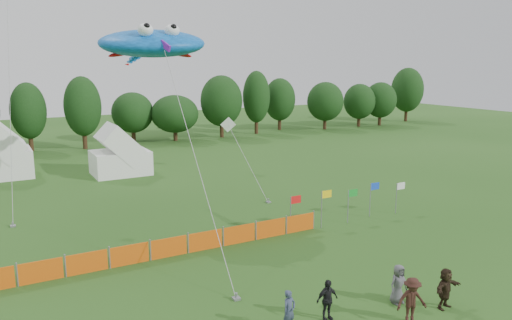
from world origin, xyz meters
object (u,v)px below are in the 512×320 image
tent_right (120,155)px  barrier_fence (169,247)px  spectator_e (398,284)px  spectator_a (289,311)px  spectator_c (412,301)px  stingray_kite (150,44)px  spectator_f (445,288)px  spectator_d (327,300)px  tent_left (3,154)px

tent_right → barrier_fence: size_ratio=0.27×
tent_right → spectator_e: tent_right is taller
spectator_a → spectator_c: bearing=-36.4°
stingray_kite → barrier_fence: bearing=-103.7°
spectator_e → stingray_kite: bearing=107.1°
tent_right → spectator_a: (-1.19, -29.00, -0.93)m
spectator_c → spectator_e: (0.73, 1.43, -0.09)m
tent_right → spectator_a: 29.03m
spectator_f → stingray_kite: bearing=99.4°
tent_right → stingray_kite: bearing=-93.9°
spectator_c → stingray_kite: size_ratio=0.08×
barrier_fence → stingray_kite: stingray_kite is taller
spectator_f → spectator_c: bearing=176.0°
spectator_d → spectator_e: spectator_e is taller
tent_left → tent_right: 9.73m
tent_right → spectator_f: (5.20, -30.60, -0.87)m
spectator_e → tent_left: bearing=112.4°
spectator_a → spectator_e: 5.06m
barrier_fence → spectator_a: 9.02m
spectator_f → barrier_fence: bearing=117.7°
tent_right → spectator_c: 30.95m
barrier_fence → spectator_d: size_ratio=11.00×
tent_left → spectator_a: (7.75, -32.83, -1.17)m
spectator_f → stingray_kite: (-6.05, 17.99, 9.94)m
spectator_a → spectator_e: bearing=-18.0°
spectator_d → spectator_e: size_ratio=0.99×
tent_right → spectator_c: tent_right is taller
tent_right → stingray_kite: stingray_kite is taller
tent_left → spectator_d: bearing=-74.0°
spectator_c → stingray_kite: 21.07m
spectator_f → stingray_kite: stingray_kite is taller
stingray_kite → spectator_a: bearing=-91.2°
tent_left → spectator_d: (9.44, -32.88, -1.14)m
spectator_c → tent_left: bearing=128.4°
stingray_kite → spectator_c: bearing=-77.6°
tent_right → spectator_c: (3.13, -30.78, -0.80)m
barrier_fence → tent_right: bearing=82.4°
tent_left → stingray_kite: bearing=-63.8°
barrier_fence → spectator_e: (6.54, -9.26, 0.32)m
tent_right → spectator_a: tent_right is taller
tent_right → spectator_f: 31.05m
barrier_fence → spectator_a: spectator_a is taller
barrier_fence → spectator_f: bearing=-53.1°
spectator_e → stingray_kite: (-4.71, 16.76, 9.96)m
spectator_e → spectator_f: size_ratio=0.98×
spectator_d → stingray_kite: bearing=95.4°
barrier_fence → spectator_f: spectator_f is taller
stingray_kite → tent_left: bearing=116.2°
spectator_d → spectator_f: size_ratio=0.97×
spectator_a → spectator_f: bearing=-28.0°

